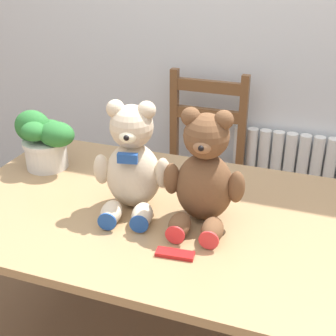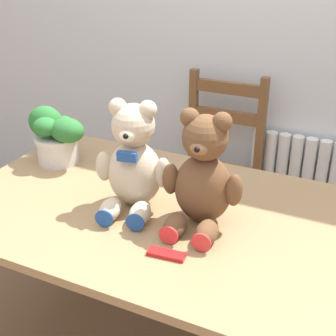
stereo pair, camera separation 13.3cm
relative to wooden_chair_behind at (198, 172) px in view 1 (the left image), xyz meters
The scene contains 7 objects.
radiator 0.63m from the wooden_chair_behind, 20.18° to the left, with size 0.88×0.10×0.65m.
dining_table 0.86m from the wooden_chair_behind, 80.25° to the right, with size 1.50×0.87×0.72m.
wooden_chair_behind is the anchor object (origin of this frame).
teddy_bear_left 0.94m from the wooden_chair_behind, 89.42° to the right, with size 0.26×0.28×0.37m.
teddy_bear_right 0.97m from the wooden_chair_behind, 73.25° to the right, with size 0.26×0.26×0.37m.
potted_plant 0.89m from the wooden_chair_behind, 123.31° to the right, with size 0.27×0.18×0.22m.
chocolate_bar 1.11m from the wooden_chair_behind, 77.61° to the right, with size 0.11×0.04×0.01m, color red.
Camera 1 is at (0.44, -0.83, 1.54)m, focal length 50.00 mm.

